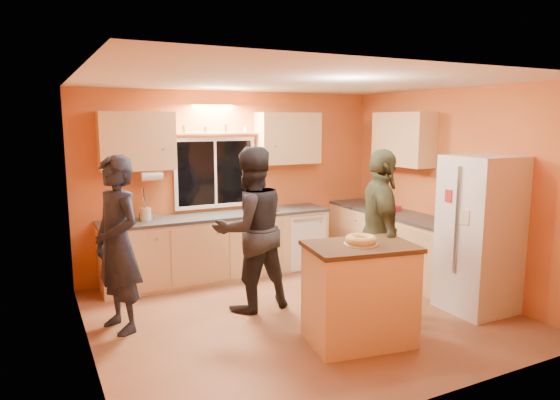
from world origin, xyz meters
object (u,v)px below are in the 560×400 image
person_center (251,229)px  person_right (380,232)px  refrigerator (480,234)px  person_left (117,244)px  island (359,293)px

person_center → person_right: bearing=144.1°
refrigerator → person_right: 1.16m
refrigerator → person_left: bearing=161.1°
person_left → island: bearing=36.1°
person_left → person_center: size_ratio=0.97×
person_left → person_right: (2.73, -0.84, 0.02)m
island → person_left: bearing=155.5°
island → person_right: person_right is taller
refrigerator → island: refrigerator is taller
person_center → person_right: 1.48m
refrigerator → person_right: person_right is taller
island → person_center: 1.51m
refrigerator → person_left: 4.01m
island → person_center: size_ratio=0.60×
person_center → person_right: (1.26, -0.77, -0.01)m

